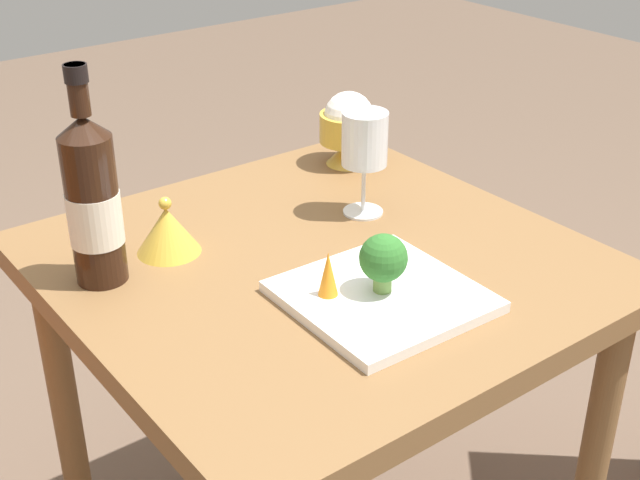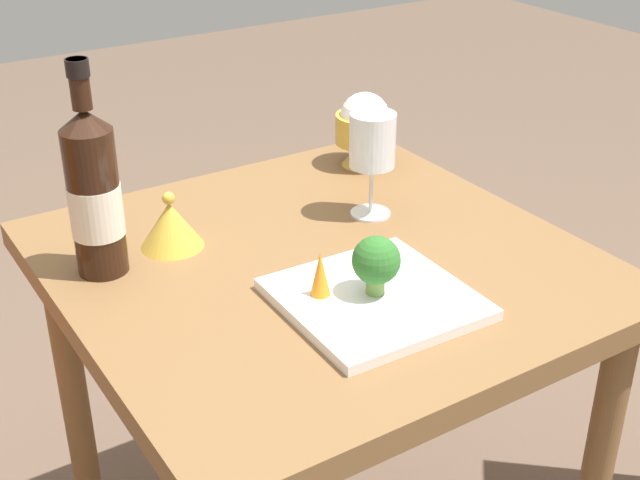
% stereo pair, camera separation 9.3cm
% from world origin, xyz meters
% --- Properties ---
extents(dining_table, '(0.77, 0.77, 0.73)m').
position_xyz_m(dining_table, '(0.00, 0.00, 0.63)').
color(dining_table, brown).
rests_on(dining_table, ground_plane).
extents(wine_bottle, '(0.08, 0.08, 0.32)m').
position_xyz_m(wine_bottle, '(-0.29, 0.14, 0.86)').
color(wine_bottle, black).
rests_on(wine_bottle, dining_table).
extents(wine_glass, '(0.08, 0.08, 0.18)m').
position_xyz_m(wine_glass, '(0.15, 0.08, 0.86)').
color(wine_glass, white).
rests_on(wine_glass, dining_table).
extents(rice_bowl, '(0.11, 0.11, 0.14)m').
position_xyz_m(rice_bowl, '(0.27, 0.27, 0.81)').
color(rice_bowl, gold).
rests_on(rice_bowl, dining_table).
extents(rice_bowl_lid, '(0.10, 0.10, 0.09)m').
position_xyz_m(rice_bowl_lid, '(-0.18, 0.16, 0.77)').
color(rice_bowl_lid, gold).
rests_on(rice_bowl_lid, dining_table).
extents(serving_plate, '(0.26, 0.26, 0.02)m').
position_xyz_m(serving_plate, '(-0.01, -0.16, 0.74)').
color(serving_plate, white).
rests_on(serving_plate, dining_table).
extents(broccoli_floret, '(0.07, 0.07, 0.09)m').
position_xyz_m(broccoli_floret, '(-0.01, -0.15, 0.80)').
color(broccoli_floret, '#729E4C').
rests_on(broccoli_floret, serving_plate).
extents(carrot_garnish_left, '(0.03, 0.03, 0.07)m').
position_xyz_m(carrot_garnish_left, '(-0.07, -0.12, 0.78)').
color(carrot_garnish_left, orange).
rests_on(carrot_garnish_left, serving_plate).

